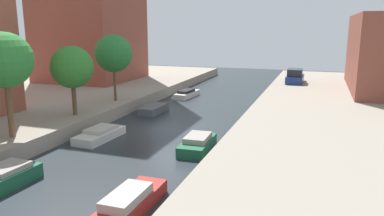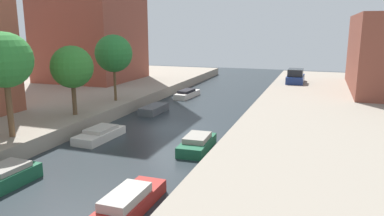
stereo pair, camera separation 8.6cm
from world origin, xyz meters
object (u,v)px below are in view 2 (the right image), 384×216
object	(u,v)px
street_tree_1	(4,60)
moored_boat_left_2	(100,134)
street_tree_2	(72,67)
moored_boat_left_1	(3,178)
street_tree_3	(114,54)
moored_boat_left_3	(154,109)
moored_boat_right_1	(128,203)
moored_boat_right_2	(197,144)
parked_car	(295,77)
moored_boat_left_4	(187,94)

from	to	relation	value
street_tree_1	moored_boat_left_2	world-z (taller)	street_tree_1
street_tree_2	moored_boat_left_1	distance (m)	10.89
street_tree_3	moored_boat_left_3	distance (m)	5.81
moored_boat_left_3	moored_boat_right_1	world-z (taller)	moored_boat_right_1
moored_boat_left_2	moored_boat_left_3	size ratio (longest dim) A/B	1.20
moored_boat_right_2	moored_boat_left_1	bearing A→B (deg)	-130.93
street_tree_1	street_tree_3	world-z (taller)	street_tree_1
parked_car	moored_boat_right_2	size ratio (longest dim) A/B	1.15
moored_boat_left_2	street_tree_2	bearing A→B (deg)	150.31
moored_boat_left_2	moored_boat_left_1	bearing A→B (deg)	-90.65
street_tree_1	moored_boat_right_1	world-z (taller)	street_tree_1
moored_boat_left_3	parked_car	bearing A→B (deg)	55.38
parked_car	moored_boat_left_3	distance (m)	18.73
street_tree_1	street_tree_2	size ratio (longest dim) A/B	1.20
moored_boat_left_1	moored_boat_left_4	distance (m)	23.68
street_tree_3	moored_boat_left_4	world-z (taller)	street_tree_3
moored_boat_left_1	moored_boat_right_2	xyz separation A→B (m)	(6.81, 7.85, -0.02)
parked_car	moored_boat_left_3	world-z (taller)	parked_car
moored_boat_left_3	street_tree_1	bearing A→B (deg)	-105.49
moored_boat_right_1	street_tree_2	bearing A→B (deg)	134.64
street_tree_1	street_tree_3	distance (m)	11.47
moored_boat_left_4	moored_boat_right_1	xyz separation A→B (m)	(6.23, -23.94, 0.04)
street_tree_1	moored_boat_right_1	size ratio (longest dim) A/B	1.38
moored_boat_left_1	moored_boat_left_4	xyz separation A→B (m)	(0.42, 23.67, -0.06)
parked_car	moored_boat_right_1	world-z (taller)	parked_car
parked_car	moored_boat_right_2	distance (m)	23.76
street_tree_1	moored_boat_left_3	world-z (taller)	street_tree_1
street_tree_1	moored_boat_left_2	distance (m)	7.20
street_tree_2	street_tree_3	world-z (taller)	street_tree_3
street_tree_2	moored_boat_left_1	world-z (taller)	street_tree_2
moored_boat_left_2	moored_boat_left_3	distance (m)	8.06
parked_car	moored_boat_left_1	size ratio (longest dim) A/B	1.27
street_tree_3	moored_boat_right_2	bearing A→B (deg)	-36.72
moored_boat_left_4	moored_boat_right_1	world-z (taller)	moored_boat_right_1
moored_boat_left_1	parked_car	bearing A→B (deg)	70.86
street_tree_3	moored_boat_right_1	xyz separation A→B (m)	(9.77, -15.53, -4.63)
moored_boat_right_2	street_tree_2	bearing A→B (deg)	169.87
street_tree_1	moored_boat_left_3	xyz separation A→B (m)	(3.34, 12.06, -5.07)
street_tree_1	moored_boat_left_4	xyz separation A→B (m)	(3.54, 19.88, -5.03)
parked_car	moored_boat_left_4	xyz separation A→B (m)	(-10.42, -7.56, -1.31)
moored_boat_left_4	moored_boat_right_2	distance (m)	17.06
street_tree_2	street_tree_3	xyz separation A→B (m)	(0.00, 5.63, 0.59)
moored_boat_left_3	moored_boat_right_2	size ratio (longest dim) A/B	0.87
moored_boat_right_1	moored_boat_left_1	bearing A→B (deg)	177.71
street_tree_3	moored_boat_left_1	world-z (taller)	street_tree_3
moored_boat_left_1	moored_boat_right_1	xyz separation A→B (m)	(6.65, -0.27, -0.02)
moored_boat_left_4	parked_car	bearing A→B (deg)	35.97
street_tree_3	parked_car	bearing A→B (deg)	48.86
parked_car	street_tree_2	bearing A→B (deg)	-122.86
moored_boat_right_2	street_tree_3	bearing A→B (deg)	143.28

